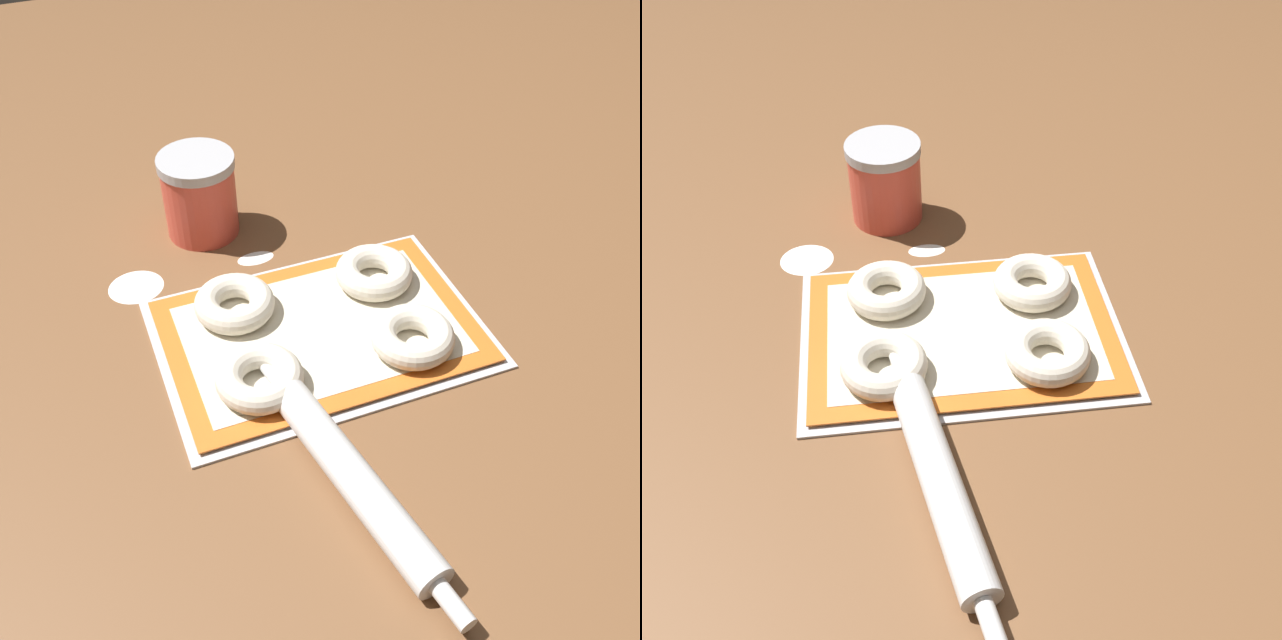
# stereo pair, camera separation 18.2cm
# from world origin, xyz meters

# --- Properties ---
(ground_plane) EXTENTS (2.80, 2.80, 0.00)m
(ground_plane) POSITION_xyz_m (0.00, 0.00, 0.00)
(ground_plane) COLOR brown
(baking_tray) EXTENTS (0.44, 0.31, 0.01)m
(baking_tray) POSITION_xyz_m (-0.01, -0.01, 0.00)
(baking_tray) COLOR silver
(baking_tray) RESTS_ON ground_plane
(baking_mat) EXTENTS (0.42, 0.28, 0.00)m
(baking_mat) POSITION_xyz_m (-0.01, -0.01, 0.01)
(baking_mat) COLOR orange
(baking_mat) RESTS_ON baking_tray
(bagel_front_left) EXTENTS (0.11, 0.11, 0.04)m
(bagel_front_left) POSITION_xyz_m (-0.11, -0.08, 0.03)
(bagel_front_left) COLOR silver
(bagel_front_left) RESTS_ON baking_mat
(bagel_front_right) EXTENTS (0.11, 0.11, 0.04)m
(bagel_front_right) POSITION_xyz_m (0.10, -0.08, 0.03)
(bagel_front_right) COLOR silver
(bagel_front_right) RESTS_ON baking_mat
(bagel_back_left) EXTENTS (0.11, 0.11, 0.04)m
(bagel_back_left) POSITION_xyz_m (-0.10, 0.07, 0.03)
(bagel_back_left) COLOR silver
(bagel_back_left) RESTS_ON baking_mat
(bagel_back_right) EXTENTS (0.11, 0.11, 0.04)m
(bagel_back_right) POSITION_xyz_m (0.10, 0.06, 0.03)
(bagel_back_right) COLOR silver
(bagel_back_right) RESTS_ON baking_mat
(flour_canister) EXTENTS (0.12, 0.12, 0.13)m
(flour_canister) POSITION_xyz_m (-0.09, 0.29, 0.07)
(flour_canister) COLOR #DB4C3D
(flour_canister) RESTS_ON ground_plane
(rolling_pin) EXTENTS (0.10, 0.40, 0.05)m
(rolling_pin) POSITION_xyz_m (-0.06, -0.25, 0.02)
(rolling_pin) COLOR silver
(rolling_pin) RESTS_ON ground_plane
(flour_patch_near) EXTENTS (0.06, 0.03, 0.00)m
(flour_patch_near) POSITION_xyz_m (-0.04, 0.19, 0.00)
(flour_patch_near) COLOR white
(flour_patch_near) RESTS_ON ground_plane
(flour_patch_far) EXTENTS (0.08, 0.08, 0.00)m
(flour_patch_far) POSITION_xyz_m (-0.22, 0.19, 0.00)
(flour_patch_far) COLOR white
(flour_patch_far) RESTS_ON ground_plane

